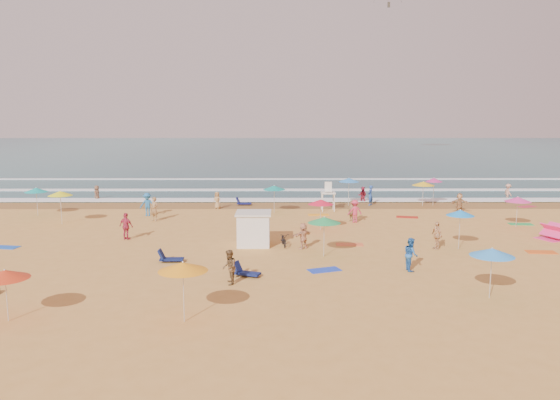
{
  "coord_description": "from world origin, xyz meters",
  "views": [
    {
      "loc": [
        -2.37,
        -36.44,
        8.17
      ],
      "look_at": [
        -2.24,
        6.0,
        1.5
      ],
      "focal_mm": 35.0,
      "sensor_mm": 36.0,
      "label": 1
    }
  ],
  "objects": [
    {
      "name": "lifeguard_stand",
      "position": [
        1.89,
        9.65,
        1.05
      ],
      "size": [
        1.2,
        1.2,
        2.1
      ],
      "primitive_type": null,
      "color": "white",
      "rests_on": "ground"
    },
    {
      "name": "wet_sand",
      "position": [
        0.0,
        12.5,
        0.01
      ],
      "size": [
        220.0,
        220.0,
        0.0
      ],
      "primitive_type": "plane",
      "color": "olive",
      "rests_on": "ground"
    },
    {
      "name": "ground",
      "position": [
        0.0,
        0.0,
        0.0
      ],
      "size": [
        220.0,
        220.0,
        0.0
      ],
      "primitive_type": "plane",
      "color": "gold",
      "rests_on": "ground"
    },
    {
      "name": "beachgoers",
      "position": [
        -1.44,
        4.05,
        0.82
      ],
      "size": [
        47.04,
        28.46,
        2.14
      ],
      "color": "blue",
      "rests_on": "ground"
    },
    {
      "name": "towels",
      "position": [
        0.47,
        -1.6,
        0.01
      ],
      "size": [
        41.11,
        27.61,
        0.03
      ],
      "color": "#E81D57",
      "rests_on": "ground"
    },
    {
      "name": "loungers",
      "position": [
        5.13,
        -3.9,
        0.17
      ],
      "size": [
        42.28,
        25.44,
        0.34
      ],
      "color": "#0E1146",
      "rests_on": "ground"
    },
    {
      "name": "cabana_roof",
      "position": [
        -3.93,
        -2.81,
        2.06
      ],
      "size": [
        2.2,
        2.2,
        0.12
      ],
      "primitive_type": "cube",
      "color": "silver",
      "rests_on": "cabana"
    },
    {
      "name": "cabana",
      "position": [
        -3.93,
        -2.81,
        1.0
      ],
      "size": [
        2.0,
        2.0,
        2.0
      ],
      "primitive_type": "cube",
      "color": "silver",
      "rests_on": "ground"
    },
    {
      "name": "bicycle",
      "position": [
        -2.03,
        -3.11,
        0.42
      ],
      "size": [
        0.76,
        1.66,
        0.84
      ],
      "primitive_type": "imported",
      "rotation": [
        0.0,
        0.0,
        0.13
      ],
      "color": "black",
      "rests_on": "ground"
    },
    {
      "name": "ocean",
      "position": [
        0.0,
        84.0,
        0.0
      ],
      "size": [
        220.0,
        140.0,
        0.18
      ],
      "primitive_type": "cube",
      "color": "#0C4756",
      "rests_on": "ground"
    },
    {
      "name": "surf_foam",
      "position": [
        0.0,
        21.32,
        0.1
      ],
      "size": [
        200.0,
        18.7,
        0.05
      ],
      "color": "white",
      "rests_on": "ground"
    },
    {
      "name": "beach_umbrellas",
      "position": [
        1.17,
        -0.36,
        2.13
      ],
      "size": [
        56.05,
        29.95,
        0.79
      ],
      "color": "#3597F2",
      "rests_on": "ground"
    }
  ]
}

